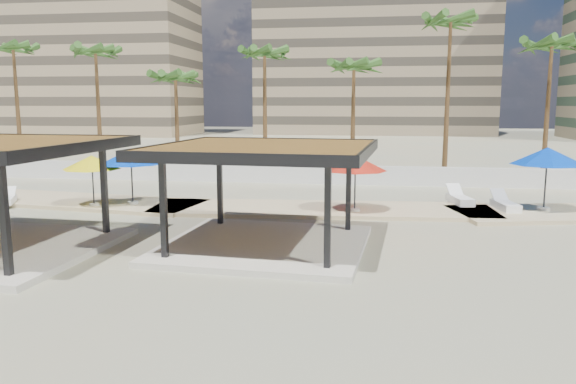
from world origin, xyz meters
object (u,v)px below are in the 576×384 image
umbrella_c (355,163)px  lounger_b (460,199)px  lounger_c (505,205)px  pavilion_central (265,187)px  lounger_a (7,199)px

umbrella_c → lounger_b: (5.04, 2.83, -1.99)m
umbrella_c → lounger_c: 7.33m
pavilion_central → lounger_a: bearing=161.4°
umbrella_c → lounger_b: umbrella_c is taller
pavilion_central → lounger_c: pavilion_central is taller
lounger_a → lounger_b: bearing=-107.1°
pavilion_central → umbrella_c: (2.90, 6.39, 0.19)m
lounger_a → lounger_b: lounger_b is taller
umbrella_c → lounger_a: umbrella_c is taller
lounger_a → lounger_b: 22.31m
pavilion_central → lounger_a: pavilion_central is taller
lounger_c → lounger_a: bearing=85.2°
pavilion_central → umbrella_c: bearing=69.7°
lounger_a → lounger_c: (23.91, 2.02, 0.03)m
pavilion_central → lounger_b: pavilion_central is taller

